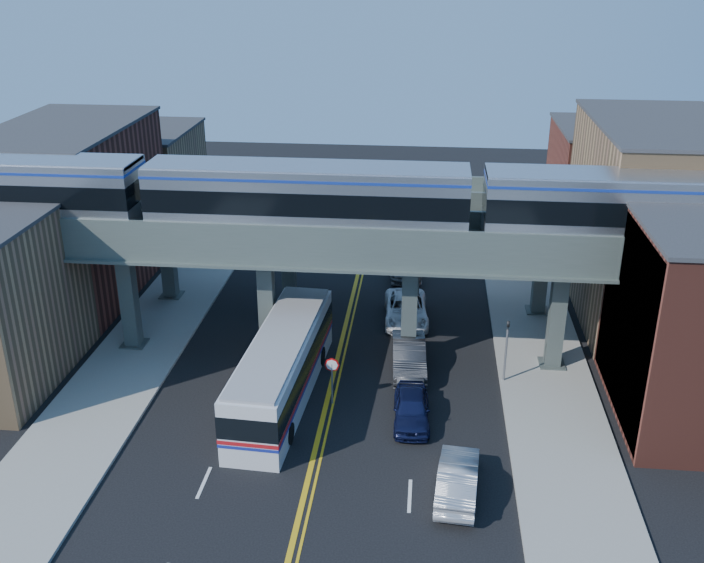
# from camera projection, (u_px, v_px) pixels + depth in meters

# --- Properties ---
(ground) EXTENTS (120.00, 120.00, 0.00)m
(ground) POSITION_uv_depth(u_px,v_px,m) (318.00, 436.00, 37.50)
(ground) COLOR black
(ground) RESTS_ON ground
(sidewalk_west) EXTENTS (5.00, 70.00, 0.16)m
(sidewalk_west) POSITION_uv_depth(u_px,v_px,m) (154.00, 330.00, 47.68)
(sidewalk_west) COLOR gray
(sidewalk_west) RESTS_ON ground
(sidewalk_east) EXTENTS (5.00, 70.00, 0.16)m
(sidewalk_east) POSITION_uv_depth(u_px,v_px,m) (538.00, 348.00, 45.56)
(sidewalk_east) COLOR gray
(sidewalk_east) RESTS_ON ground
(building_west_b) EXTENTS (8.00, 14.00, 11.00)m
(building_west_b) POSITION_uv_depth(u_px,v_px,m) (73.00, 212.00, 51.68)
(building_west_b) COLOR brown
(building_west_b) RESTS_ON ground
(building_west_c) EXTENTS (8.00, 10.00, 8.00)m
(building_west_c) POSITION_uv_depth(u_px,v_px,m) (143.00, 180.00, 64.16)
(building_west_c) COLOR #96744D
(building_west_c) RESTS_ON ground
(building_east_b) EXTENTS (8.00, 14.00, 12.00)m
(building_east_b) POSITION_uv_depth(u_px,v_px,m) (651.00, 222.00, 48.08)
(building_east_b) COLOR #96744D
(building_east_b) RESTS_ON ground
(building_east_c) EXTENTS (8.00, 10.00, 9.00)m
(building_east_c) POSITION_uv_depth(u_px,v_px,m) (606.00, 187.00, 60.56)
(building_east_c) COLOR brown
(building_east_c) RESTS_ON ground
(mural_panel) EXTENTS (0.10, 9.50, 9.50)m
(mural_panel) POSITION_uv_depth(u_px,v_px,m) (625.00, 324.00, 37.96)
(mural_panel) COLOR teal
(mural_panel) RESTS_ON ground
(elevated_viaduct_near) EXTENTS (52.00, 3.60, 7.40)m
(elevated_viaduct_near) POSITION_uv_depth(u_px,v_px,m) (337.00, 251.00, 42.28)
(elevated_viaduct_near) COLOR #434E4A
(elevated_viaduct_near) RESTS_ON ground
(elevated_viaduct_far) EXTENTS (52.00, 3.60, 7.40)m
(elevated_viaduct_far) POSITION_uv_depth(u_px,v_px,m) (350.00, 211.00, 48.68)
(elevated_viaduct_far) COLOR #434E4A
(elevated_viaduct_far) RESTS_ON ground
(transit_train) EXTENTS (52.29, 3.28, 3.83)m
(transit_train) POSITION_uv_depth(u_px,v_px,m) (307.00, 197.00, 41.24)
(transit_train) COLOR black
(transit_train) RESTS_ON elevated_viaduct_near
(stop_sign) EXTENTS (0.76, 0.09, 2.63)m
(stop_sign) POSITION_uv_depth(u_px,v_px,m) (332.00, 373.00, 39.53)
(stop_sign) COLOR slate
(stop_sign) RESTS_ON ground
(traffic_signal) EXTENTS (0.15, 0.18, 4.10)m
(traffic_signal) POSITION_uv_depth(u_px,v_px,m) (507.00, 345.00, 41.24)
(traffic_signal) COLOR slate
(traffic_signal) RESTS_ON ground
(transit_bus) EXTENTS (3.61, 13.00, 3.31)m
(transit_bus) POSITION_uv_depth(u_px,v_px,m) (282.00, 367.00, 40.22)
(transit_bus) COLOR silver
(transit_bus) RESTS_ON ground
(car_lane_a) EXTENTS (1.94, 4.46, 1.50)m
(car_lane_a) POSITION_uv_depth(u_px,v_px,m) (411.00, 408.00, 38.41)
(car_lane_a) COLOR #0F1437
(car_lane_a) RESTS_ON ground
(car_lane_b) EXTENTS (2.16, 5.27, 1.70)m
(car_lane_b) POSITION_uv_depth(u_px,v_px,m) (409.00, 356.00, 43.06)
(car_lane_b) COLOR #28282A
(car_lane_b) RESTS_ON ground
(car_lane_c) EXTENTS (2.98, 5.81, 1.57)m
(car_lane_c) POSITION_uv_depth(u_px,v_px,m) (406.00, 310.00, 48.76)
(car_lane_c) COLOR white
(car_lane_c) RESTS_ON ground
(car_lane_d) EXTENTS (2.61, 5.55, 1.57)m
(car_lane_d) POSITION_uv_depth(u_px,v_px,m) (405.00, 263.00, 55.89)
(car_lane_d) COLOR #9B9B9F
(car_lane_d) RESTS_ON ground
(car_parked_curb) EXTENTS (2.07, 4.89, 1.57)m
(car_parked_curb) POSITION_uv_depth(u_px,v_px,m) (458.00, 479.00, 33.27)
(car_parked_curb) COLOR #A4A5A9
(car_parked_curb) RESTS_ON ground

